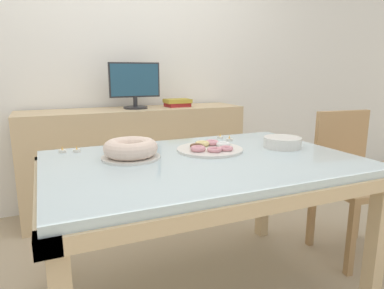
{
  "coord_description": "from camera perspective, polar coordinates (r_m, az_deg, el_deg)",
  "views": [
    {
      "loc": [
        -0.72,
        -1.49,
        1.2
      ],
      "look_at": [
        -0.03,
        0.07,
        0.83
      ],
      "focal_mm": 32.0,
      "sensor_mm": 36.0,
      "label": 1
    }
  ],
  "objects": [
    {
      "name": "pastry_platter",
      "position": [
        1.87,
        2.98,
        -0.62
      ],
      "size": [
        0.36,
        0.36,
        0.04
      ],
      "color": "silver",
      "rests_on": "dining_table"
    },
    {
      "name": "tealight_left_edge",
      "position": [
        1.94,
        -18.65,
        -0.92
      ],
      "size": [
        0.04,
        0.04,
        0.04
      ],
      "color": "silver",
      "rests_on": "dining_table"
    },
    {
      "name": "wall_back",
      "position": [
        3.2,
        -11.15,
        13.78
      ],
      "size": [
        8.0,
        0.1,
        2.6
      ],
      "primitive_type": "cube",
      "color": "white",
      "rests_on": "ground"
    },
    {
      "name": "sideboard",
      "position": [
        3.0,
        -9.2,
        -2.52
      ],
      "size": [
        1.86,
        0.44,
        0.89
      ],
      "color": "#D1B284",
      "rests_on": "ground"
    },
    {
      "name": "dining_table",
      "position": [
        1.74,
        1.8,
        -5.17
      ],
      "size": [
        1.55,
        1.05,
        0.77
      ],
      "color": "silver",
      "rests_on": "ground"
    },
    {
      "name": "cake_chocolate_round",
      "position": [
        1.73,
        -10.17,
        -0.79
      ],
      "size": [
        0.29,
        0.29,
        0.1
      ],
      "color": "silver",
      "rests_on": "dining_table"
    },
    {
      "name": "computer_monitor",
      "position": [
        2.91,
        -9.51,
        9.65
      ],
      "size": [
        0.42,
        0.2,
        0.38
      ],
      "color": "#262628",
      "rests_on": "sideboard"
    },
    {
      "name": "tealight_near_front",
      "position": [
        2.21,
        4.71,
        1.23
      ],
      "size": [
        0.04,
        0.04,
        0.04
      ],
      "color": "silver",
      "rests_on": "dining_table"
    },
    {
      "name": "book_stack",
      "position": [
        3.04,
        -2.44,
        6.99
      ],
      "size": [
        0.22,
        0.17,
        0.07
      ],
      "color": "maroon",
      "rests_on": "sideboard"
    },
    {
      "name": "chair",
      "position": [
        2.49,
        24.89,
        -4.74
      ],
      "size": [
        0.47,
        0.47,
        0.94
      ],
      "color": "tan",
      "rests_on": "ground"
    },
    {
      "name": "tealight_near_cakes",
      "position": [
        1.96,
        -20.79,
        -0.98
      ],
      "size": [
        0.04,
        0.04,
        0.04
      ],
      "color": "silver",
      "rests_on": "dining_table"
    },
    {
      "name": "plate_stack",
      "position": [
        2.01,
        14.82,
        0.35
      ],
      "size": [
        0.21,
        0.21,
        0.06
      ],
      "color": "silver",
      "rests_on": "dining_table"
    },
    {
      "name": "tealight_centre",
      "position": [
        2.15,
        6.25,
        0.86
      ],
      "size": [
        0.04,
        0.04,
        0.04
      ],
      "color": "silver",
      "rests_on": "dining_table"
    }
  ]
}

